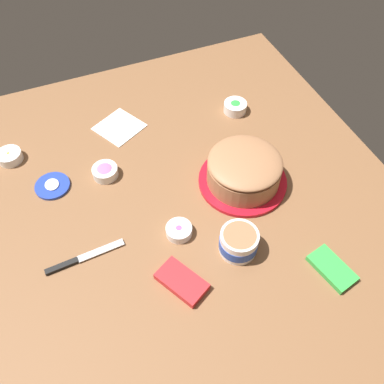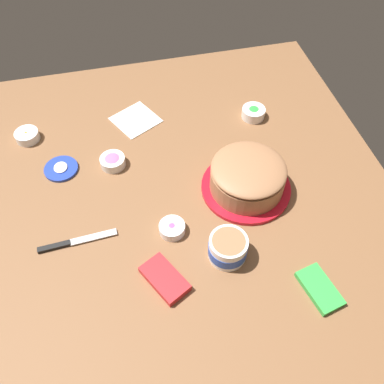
% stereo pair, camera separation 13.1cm
% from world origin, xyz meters
% --- Properties ---
extents(ground_plane, '(1.54, 1.54, 0.00)m').
position_xyz_m(ground_plane, '(0.00, 0.00, 0.00)').
color(ground_plane, brown).
extents(frosted_cake, '(0.29, 0.29, 0.12)m').
position_xyz_m(frosted_cake, '(-0.00, 0.28, 0.06)').
color(frosted_cake, red).
rests_on(frosted_cake, ground_plane).
extents(frosting_tub, '(0.11, 0.11, 0.08)m').
position_xyz_m(frosting_tub, '(0.22, 0.15, 0.04)').
color(frosting_tub, white).
rests_on(frosting_tub, ground_plane).
extents(frosting_tub_lid, '(0.11, 0.11, 0.02)m').
position_xyz_m(frosting_tub_lid, '(-0.22, -0.31, 0.01)').
color(frosting_tub_lid, '#233DAD').
rests_on(frosting_tub_lid, ground_plane).
extents(spreading_knife, '(0.03, 0.24, 0.01)m').
position_xyz_m(spreading_knife, '(0.08, -0.29, 0.01)').
color(spreading_knife, silver).
rests_on(spreading_knife, ground_plane).
extents(sprinkle_bowl_orange, '(0.08, 0.08, 0.03)m').
position_xyz_m(sprinkle_bowl_orange, '(-0.40, -0.42, 0.02)').
color(sprinkle_bowl_orange, white).
rests_on(sprinkle_bowl_orange, ground_plane).
extents(sprinkle_bowl_green, '(0.09, 0.09, 0.04)m').
position_xyz_m(sprinkle_bowl_green, '(-0.33, 0.41, 0.02)').
color(sprinkle_bowl_green, white).
rests_on(sprinkle_bowl_green, ground_plane).
extents(sprinkle_bowl_rainbow, '(0.08, 0.08, 0.03)m').
position_xyz_m(sprinkle_bowl_rainbow, '(0.11, 0.01, 0.02)').
color(sprinkle_bowl_rainbow, white).
rests_on(sprinkle_bowl_rainbow, ground_plane).
extents(sprinkle_bowl_pink, '(0.09, 0.09, 0.04)m').
position_xyz_m(sprinkle_bowl_pink, '(-0.21, -0.13, 0.02)').
color(sprinkle_bowl_pink, white).
rests_on(sprinkle_bowl_pink, ground_plane).
extents(candy_box_lower, '(0.16, 0.14, 0.02)m').
position_xyz_m(candy_box_lower, '(0.26, -0.04, 0.01)').
color(candy_box_lower, red).
rests_on(candy_box_lower, ground_plane).
extents(candy_box_upper, '(0.15, 0.10, 0.02)m').
position_xyz_m(candy_box_upper, '(0.39, 0.37, 0.01)').
color(candy_box_upper, green).
rests_on(candy_box_upper, ground_plane).
extents(paper_napkin, '(0.20, 0.20, 0.01)m').
position_xyz_m(paper_napkin, '(-0.41, -0.03, 0.00)').
color(paper_napkin, white).
rests_on(paper_napkin, ground_plane).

